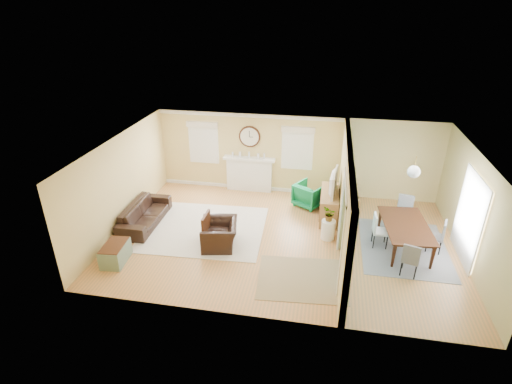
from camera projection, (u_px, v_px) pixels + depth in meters
floor at (283, 239)px, 10.74m from camera, size 9.00×9.00×0.00m
wall_back at (296, 155)px, 12.83m from camera, size 9.00×0.02×2.60m
wall_front at (266, 265)px, 7.52m from camera, size 9.00×0.02×2.60m
wall_left at (121, 183)px, 10.91m from camera, size 0.02×6.00×2.60m
wall_right at (474, 211)px, 9.44m from camera, size 0.02×6.00×2.60m
ceiling at (286, 148)px, 9.61m from camera, size 9.00×6.00×0.02m
partition at (345, 194)px, 10.15m from camera, size 0.17×6.00×2.60m
fireplace at (249, 173)px, 13.27m from camera, size 1.70×0.30×1.17m
wall_clock at (250, 137)px, 12.81m from camera, size 0.70×0.07×0.70m
window_left at (203, 140)px, 13.13m from camera, size 1.05×0.13×1.42m
window_right at (298, 145)px, 12.62m from camera, size 1.05×0.13×1.42m
french_doors at (470, 218)px, 9.53m from camera, size 0.06×1.70×2.20m
pendant at (414, 172)px, 9.29m from camera, size 0.30×0.30×0.55m
rug_cream at (205, 228)px, 11.22m from camera, size 3.44×3.02×0.02m
rug_jute at (302, 279)px, 9.22m from camera, size 2.15×1.81×0.01m
rug_grey at (403, 247)px, 10.38m from camera, size 2.16×2.70×0.01m
sofa at (145, 214)px, 11.37m from camera, size 0.87×2.14×0.62m
eames_chair at (220, 234)px, 10.33m from camera, size 1.09×1.20×0.67m
green_chair at (309, 195)px, 12.36m from camera, size 1.09×1.10×0.74m
trunk at (115, 253)px, 9.73m from camera, size 0.58×0.88×0.48m
credenza at (329, 205)px, 11.68m from camera, size 0.52×1.52×0.80m
tv at (330, 182)px, 11.36m from camera, size 0.26×1.16×0.67m
garden_stool at (328, 230)px, 10.67m from camera, size 0.37×0.37×0.54m
potted_plant at (329, 214)px, 10.47m from camera, size 0.33×0.37×0.39m
dining_table at (406, 236)px, 10.23m from camera, size 1.26×2.05×0.69m
dining_chair_n at (404, 210)px, 11.06m from camera, size 0.51×0.51×0.94m
dining_chair_s at (411, 256)px, 9.16m from camera, size 0.48×0.48×0.87m
dining_chair_w at (381, 228)px, 10.23m from camera, size 0.41×0.41×0.91m
dining_chair_e at (436, 234)px, 10.04m from camera, size 0.48×0.48×0.87m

